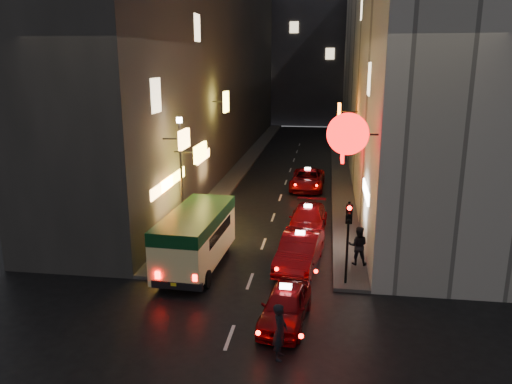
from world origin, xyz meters
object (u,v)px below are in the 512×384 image
at_px(traffic_light, 348,226).
at_px(pedestrian_crossing, 280,328).
at_px(taxi_near, 285,303).
at_px(lamp_post, 181,170).
at_px(minibus, 196,233).

bearing_deg(traffic_light, pedestrian_crossing, -112.19).
xyz_separation_m(taxi_near, pedestrian_crossing, (0.02, -2.23, 0.28)).
distance_m(traffic_light, lamp_post, 9.42).
height_order(taxi_near, pedestrian_crossing, pedestrian_crossing).
bearing_deg(pedestrian_crossing, taxi_near, 4.79).
bearing_deg(minibus, taxi_near, -44.44).
bearing_deg(traffic_light, lamp_post, 151.09).
relative_size(taxi_near, pedestrian_crossing, 2.38).
height_order(minibus, lamp_post, lamp_post).
relative_size(taxi_near, traffic_light, 1.42).
xyz_separation_m(pedestrian_crossing, lamp_post, (-5.99, 9.94, 2.68)).
bearing_deg(taxi_near, minibus, 135.56).
bearing_deg(lamp_post, minibus, -64.92).
bearing_deg(pedestrian_crossing, minibus, 38.29).
height_order(traffic_light, lamp_post, lamp_post).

